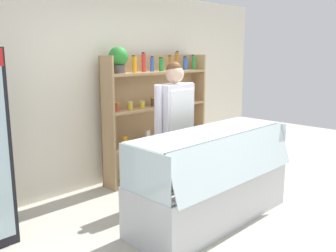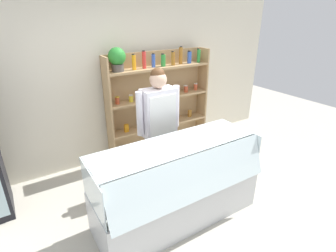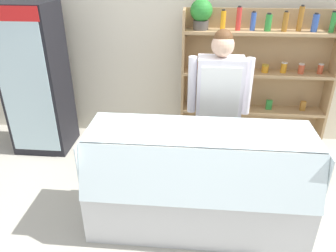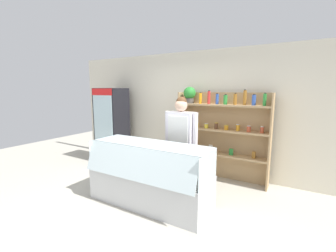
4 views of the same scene
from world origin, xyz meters
name	(u,v)px [view 3 (image 3 of 4)]	position (x,y,z in m)	size (l,w,h in m)	color
ground_plane	(192,229)	(0.00, 0.00, 0.00)	(12.00, 12.00, 0.00)	#B7B2A3
back_wall	(199,42)	(0.00, 2.00, 1.35)	(6.80, 0.10, 2.70)	silver
drinks_fridge	(36,81)	(-2.05, 1.43, 0.95)	(0.69, 0.61, 1.90)	black
shelving_unit	(250,70)	(0.65, 1.72, 1.08)	(1.87, 0.29, 1.92)	tan
deli_display_case	(197,197)	(0.03, 0.11, 0.31)	(2.01, 0.79, 1.01)	silver
shop_clerk	(219,97)	(0.22, 0.85, 1.04)	(0.66, 0.25, 1.74)	#2D2D38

